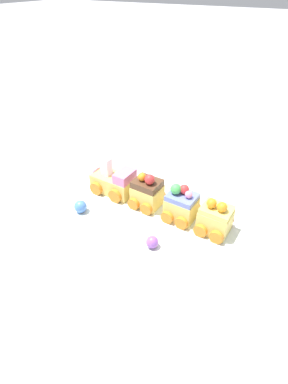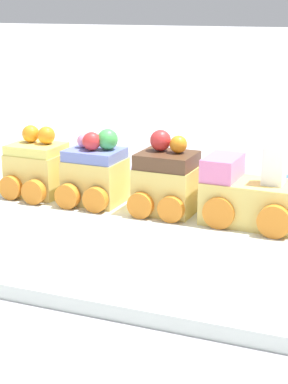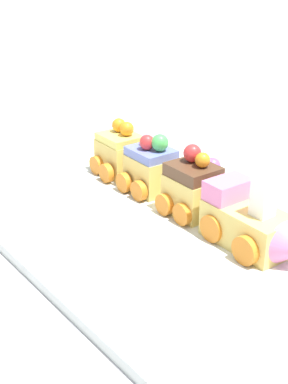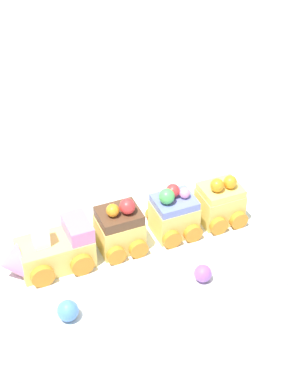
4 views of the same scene
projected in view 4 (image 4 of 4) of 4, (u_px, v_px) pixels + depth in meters
name	position (u px, v px, depth m)	size (l,w,h in m)	color
ground_plane	(118.00, 238.00, 0.88)	(10.00, 10.00, 0.00)	#B2B2B7
display_board	(118.00, 235.00, 0.88)	(0.62, 0.35, 0.01)	silver
cake_train_locomotive	(49.00, 251.00, 0.81)	(0.12, 0.07, 0.08)	#EACC66
cake_car_chocolate	(120.00, 229.00, 0.83)	(0.06, 0.07, 0.08)	#EACC66
cake_car_blueberry	(174.00, 214.00, 0.86)	(0.06, 0.07, 0.08)	#EACC66
cake_car_lemon	(220.00, 203.00, 0.88)	(0.06, 0.07, 0.07)	#EACC66
gumball_purple	(203.00, 273.00, 0.80)	(0.02, 0.02, 0.02)	#9956C6
gumball_blue	(68.00, 311.00, 0.74)	(0.03, 0.03, 0.03)	#4C84E0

